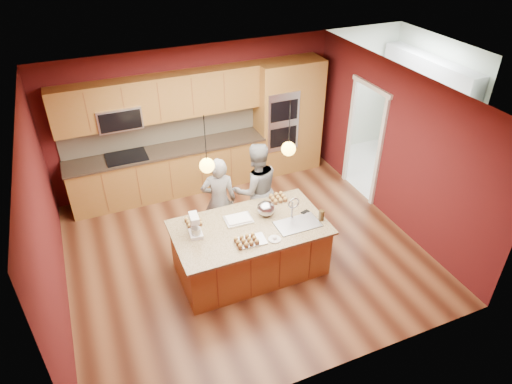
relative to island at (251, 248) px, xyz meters
name	(u,v)px	position (x,y,z in m)	size (l,w,h in m)	color
floor	(244,250)	(0.06, 0.45, -0.43)	(5.50, 5.50, 0.00)	#442113
ceiling	(241,95)	(0.06, 0.45, 2.27)	(5.50, 5.50, 0.00)	white
wall_back	(194,117)	(0.06, 2.95, 0.92)	(5.50, 5.50, 0.00)	#501315
wall_front	(329,295)	(0.06, -2.05, 0.92)	(5.50, 5.50, 0.00)	#501315
wall_left	(45,225)	(-2.69, 0.45, 0.92)	(5.00, 5.00, 0.00)	#501315
wall_right	(394,147)	(2.81, 0.45, 0.92)	(5.00, 5.00, 0.00)	#501315
cabinet_run	(165,146)	(-0.62, 2.70, 0.56)	(3.74, 0.64, 2.30)	olive
oven_column	(288,117)	(1.90, 2.65, 0.72)	(1.30, 0.62, 2.30)	olive
doorway_trim	(364,143)	(2.79, 1.25, 0.62)	(0.08, 1.11, 2.20)	white
laundry_room	(429,77)	(4.41, 1.65, 1.52)	(2.60, 2.70, 2.70)	silver
pendant_left	(207,165)	(-0.60, 0.00, 1.58)	(0.20, 0.20, 0.80)	black
pendant_right	(289,149)	(0.57, 0.00, 1.58)	(0.20, 0.20, 0.80)	black
island	(251,248)	(0.00, 0.00, 0.00)	(2.26, 1.27, 1.21)	olive
person_left	(219,201)	(-0.19, 0.89, 0.35)	(0.57, 0.37, 1.55)	black
person_right	(256,189)	(0.46, 0.89, 0.40)	(0.81, 0.63, 1.66)	slate
stand_mixer	(195,227)	(-0.80, 0.13, 0.55)	(0.20, 0.26, 0.34)	white
sheet_cake	(238,219)	(-0.12, 0.20, 0.43)	(0.42, 0.32, 0.05)	white
cooling_rack	(252,241)	(-0.11, -0.32, 0.42)	(0.38, 0.27, 0.02)	silver
mixing_bowl	(266,209)	(0.32, 0.19, 0.52)	(0.28, 0.28, 0.23)	#AAABB0
plate	(275,239)	(0.19, -0.41, 0.41)	(0.18, 0.18, 0.01)	silver
tumbler	(321,215)	(1.03, -0.26, 0.49)	(0.08, 0.08, 0.17)	#392912
phone	(305,212)	(0.90, 0.00, 0.41)	(0.13, 0.07, 0.01)	black
cupcakes_left	(193,222)	(-0.75, 0.40, 0.44)	(0.25, 0.25, 0.07)	#B68B41
cupcakes_rack	(246,240)	(-0.20, -0.34, 0.46)	(0.33, 0.25, 0.07)	#B68B41
cupcakes_right	(278,198)	(0.67, 0.47, 0.44)	(0.26, 0.26, 0.08)	#B68B41
washer	(420,156)	(4.25, 1.28, 0.02)	(0.56, 0.58, 0.90)	white
dryer	(401,140)	(4.27, 1.93, 0.08)	(0.63, 0.65, 1.01)	white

